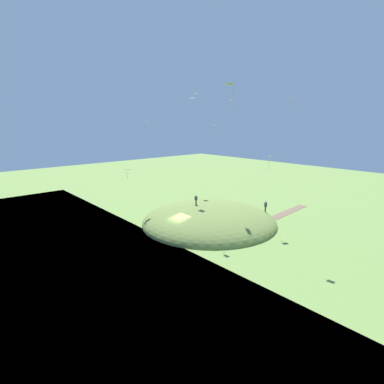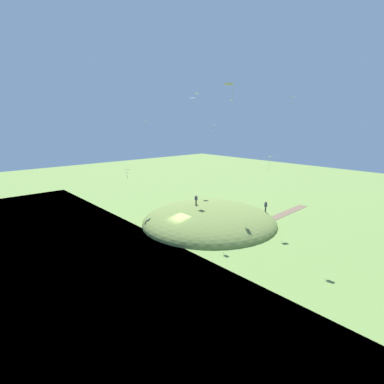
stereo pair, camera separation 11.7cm
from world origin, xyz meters
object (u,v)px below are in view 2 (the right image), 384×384
Objects in this scene: kite_8 at (192,98)px; person_near_shore at (196,199)px; kite_7 at (128,170)px; kite_2 at (229,86)px; mooring_post at (145,225)px; person_with_child at (266,205)px; kite_6 at (231,101)px; kite_1 at (145,121)px; kite_0 at (271,157)px; kite_3 at (213,126)px; kite_4 at (292,98)px; kite_5 at (197,94)px.

person_near_shore is at bearing -126.66° from kite_8.
kite_8 reaches higher than kite_7.
kite_2 is at bearing -123.35° from kite_8.
kite_2 is 1.74× the size of kite_7.
kite_7 is at bearing -139.57° from mooring_post.
mooring_post is (-17.25, 9.13, -1.82)m from person_with_child.
person_near_shore is at bearing 159.39° from kite_6.
kite_6 reaches higher than person_with_child.
person_near_shore is at bearing -75.32° from kite_1.
kite_0 is 1.48× the size of kite_3.
kite_2 is 23.77m from kite_8.
kite_8 is (4.10, 5.51, 15.82)m from person_near_shore.
mooring_post is at bearing -164.90° from kite_8.
kite_4 is 18.88m from kite_8.
mooring_post is (-17.54, -8.01, -20.30)m from kite_5.
kite_5 is at bearing -101.01° from person_with_child.
kite_5 is 13.01m from kite_6.
kite_4 is (4.61, -9.09, 3.40)m from kite_3.
kite_6 reaches higher than person_near_shore.
person_near_shore is at bearing -14.87° from mooring_post.
person_near_shore is 13.02m from kite_0.
mooring_post is at bearing 142.06° from kite_0.
person_with_child is 16.28m from kite_3.
mooring_post is at bearing 138.95° from kite_3.
kite_7 is at bearing 168.62° from kite_3.
kite_5 is at bearing 81.02° from kite_0.
person_with_child is at bearing -27.90° from mooring_post.
person_with_child is 19.60m from mooring_post.
person_with_child is at bearing -13.16° from kite_7.
mooring_post is (-8.22, 2.18, -3.13)m from person_near_shore.
kite_6 is 20.41m from kite_7.
kite_7 is (-21.95, 5.13, 7.48)m from person_with_child.
person_near_shore is at bearing 105.79° from kite_4.
kite_1 is (-8.87, 19.04, 5.14)m from kite_0.
kite_0 is 0.97× the size of kite_5.
kite_3 is (-0.84, -4.25, 11.35)m from person_near_shore.
kite_5 is 27.56m from kite_7.
kite_8 is at bearing -78.47° from person_with_child.
kite_8 is (4.94, 9.76, 4.47)m from kite_3.
kite_8 is (17.02, 7.32, 9.65)m from kite_7.
kite_7 is (-19.18, 7.30, -0.71)m from kite_0.
kite_1 reaches higher than mooring_post.
kite_1 is at bearing 123.89° from kite_6.
kite_8 reaches higher than kite_3.
kite_6 is 0.79× the size of kite_8.
kite_3 is (-7.10, 4.86, 4.47)m from kite_0.
kite_3 is at bearing -125.11° from kite_5.
kite_3 is at bearing -82.91° from kite_1.
person_near_shore is 22.03m from kite_5.
kite_8 reaches higher than kite_2.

